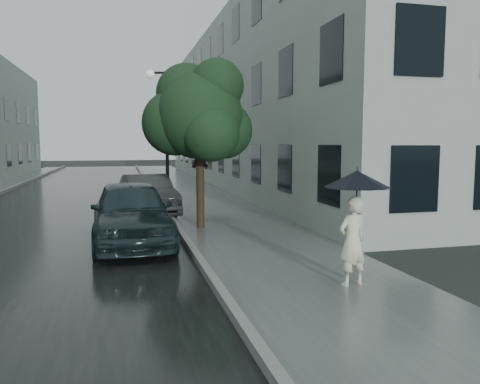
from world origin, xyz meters
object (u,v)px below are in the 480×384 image
object	(u,v)px
street_tree	(199,115)
pedestrian	(353,241)
lamp_post	(162,130)
car_far	(148,194)
car_near	(131,212)

from	to	relation	value
street_tree	pedestrian	bearing A→B (deg)	-75.58
lamp_post	car_far	distance (m)	2.38
lamp_post	car_far	xyz separation A→B (m)	(-0.60, -0.78, -2.17)
lamp_post	street_tree	bearing A→B (deg)	-62.62
lamp_post	pedestrian	bearing A→B (deg)	-60.47
street_tree	car_near	xyz separation A→B (m)	(-1.95, -1.84, -2.41)
car_far	pedestrian	bearing A→B (deg)	-80.15
street_tree	car_far	bearing A→B (deg)	114.49
street_tree	lamp_post	distance (m)	3.75
street_tree	lamp_post	size ratio (longest dim) A/B	0.95
car_far	car_near	bearing A→B (deg)	-105.59
pedestrian	car_near	distance (m)	5.55
street_tree	car_near	world-z (taller)	street_tree
street_tree	lamp_post	world-z (taller)	lamp_post
pedestrian	lamp_post	xyz separation A→B (m)	(-2.29, 9.79, 2.07)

